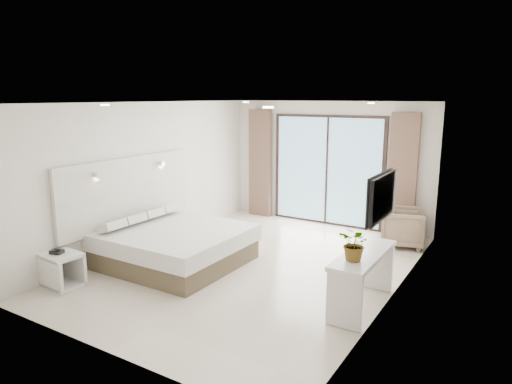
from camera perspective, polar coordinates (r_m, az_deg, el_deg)
ground at (r=7.77m, az=-0.28°, el=-9.22°), size 6.20×6.20×0.00m
room_shell at (r=8.02m, az=1.05°, el=3.17°), size 4.62×6.22×2.72m
bed at (r=7.91m, az=-10.13°, el=-6.57°), size 2.18×2.07×0.75m
nightstand at (r=7.49m, az=-23.05°, el=-8.95°), size 0.59×0.50×0.51m
phone at (r=7.42m, az=-23.63°, el=-6.86°), size 0.20×0.18×0.06m
console_desk at (r=6.31m, az=13.22°, el=-9.24°), size 0.47×1.50×0.77m
plant at (r=5.87m, az=12.31°, el=-6.82°), size 0.50×0.53×0.34m
armchair at (r=9.11m, az=17.90°, el=-4.00°), size 0.90×0.93×0.79m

